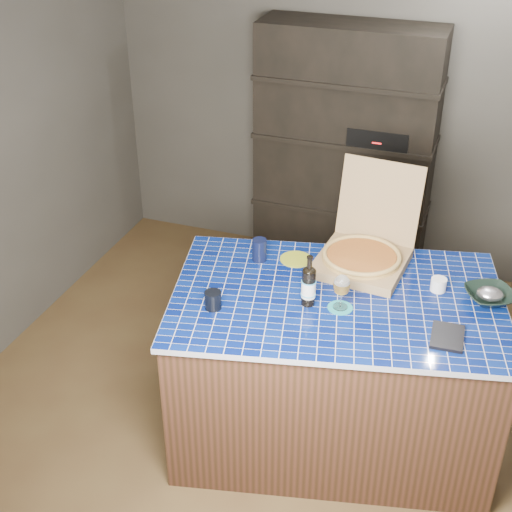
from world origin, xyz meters
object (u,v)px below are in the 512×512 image
at_px(kitchen_island, 333,367).
at_px(mead_bottle, 309,285).
at_px(dvd_case, 447,337).
at_px(pizza_box, 363,253).
at_px(wine_glass, 342,286).
at_px(bowl, 490,296).

distance_m(kitchen_island, mead_bottle, 0.57).
relative_size(kitchen_island, dvd_case, 8.92).
xyz_separation_m(pizza_box, wine_glass, (-0.01, -0.43, 0.06)).
distance_m(kitchen_island, bowl, 0.87).
relative_size(kitchen_island, wine_glass, 10.03).
distance_m(kitchen_island, pizza_box, 0.61).
height_order(kitchen_island, pizza_box, pizza_box).
height_order(kitchen_island, dvd_case, dvd_case).
bearing_deg(wine_glass, mead_bottle, -174.18).
distance_m(mead_bottle, wine_glass, 0.16).
xyz_separation_m(wine_glass, bowl, (0.66, 0.30, -0.10)).
relative_size(kitchen_island, mead_bottle, 6.74).
bearing_deg(kitchen_island, mead_bottle, -150.28).
bearing_deg(bowl, mead_bottle, -158.76).
bearing_deg(mead_bottle, pizza_box, 69.12).
height_order(mead_bottle, bowl, mead_bottle).
bearing_deg(mead_bottle, wine_glass, 5.82).
relative_size(wine_glass, bowl, 0.79).
xyz_separation_m(mead_bottle, wine_glass, (0.15, 0.02, 0.02)).
height_order(pizza_box, mead_bottle, pizza_box).
distance_m(pizza_box, wine_glass, 0.43).
relative_size(pizza_box, dvd_case, 2.85).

